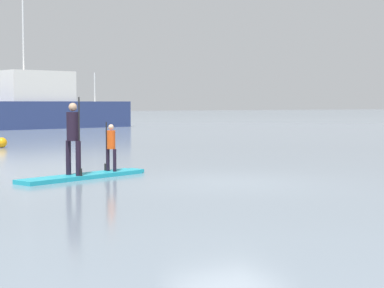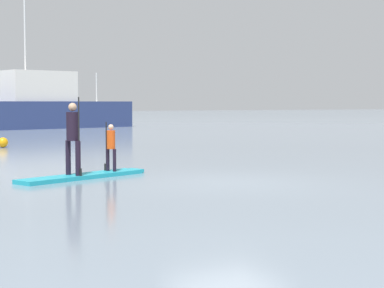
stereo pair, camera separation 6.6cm
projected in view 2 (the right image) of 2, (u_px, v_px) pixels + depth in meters
ground_plane at (227, 182)px, 15.43m from camera, size 240.00×240.00×0.00m
paddleboard_near at (84, 176)px, 16.19m from camera, size 3.63×1.88×0.10m
paddler_adult at (73, 134)px, 15.86m from camera, size 0.40×0.51×1.86m
paddler_child_solo at (111, 145)px, 16.84m from camera, size 0.27×0.39×1.24m
fishing_boat_white_large at (50, 107)px, 47.84m from camera, size 11.98×5.83×10.21m
motor_boat_small_navy at (96, 116)px, 60.32m from camera, size 5.55×3.18×4.50m
mooring_buoy_near at (3, 142)px, 27.22m from camera, size 0.41×0.41×0.41m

